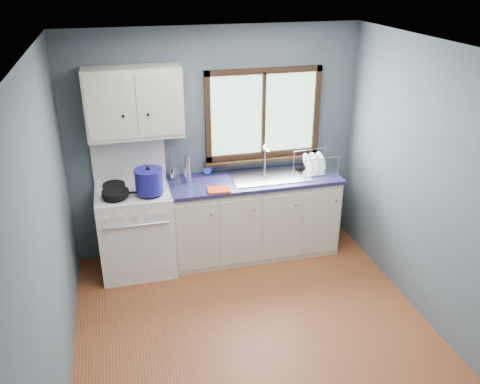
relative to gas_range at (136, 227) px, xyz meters
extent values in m
cube|color=brown|center=(0.95, -1.47, -0.50)|extent=(3.20, 3.60, 0.02)
cube|color=white|center=(0.95, -1.47, 2.02)|extent=(3.20, 3.60, 0.02)
cube|color=#505C64|center=(0.95, 0.34, 0.76)|extent=(3.20, 0.02, 2.50)
cube|color=#505C64|center=(-0.66, -1.47, 0.76)|extent=(0.02, 3.60, 2.50)
cube|color=#505C64|center=(2.56, -1.47, 0.76)|extent=(0.02, 3.60, 2.50)
cube|color=white|center=(0.00, -0.01, -0.03)|extent=(0.76, 0.65, 0.92)
cube|color=white|center=(0.00, 0.30, 0.65)|extent=(0.76, 0.05, 0.44)
cube|color=silver|center=(0.00, -0.01, 0.43)|extent=(0.72, 0.59, 0.01)
cylinder|color=black|center=(-0.18, -0.16, 0.45)|extent=(0.23, 0.23, 0.03)
cylinder|color=black|center=(0.18, -0.16, 0.45)|extent=(0.23, 0.23, 0.03)
cylinder|color=black|center=(-0.18, 0.14, 0.45)|extent=(0.23, 0.23, 0.03)
cylinder|color=black|center=(0.18, 0.14, 0.45)|extent=(0.23, 0.23, 0.03)
cylinder|color=silver|center=(0.00, -0.35, 0.21)|extent=(0.66, 0.02, 0.02)
cube|color=silver|center=(0.00, -0.33, -0.09)|extent=(0.66, 0.01, 0.55)
cube|color=beige|center=(1.31, 0.02, -0.05)|extent=(1.85, 0.60, 0.88)
cube|color=black|center=(1.31, 0.04, -0.45)|extent=(1.85, 0.54, 0.08)
cube|color=#1B1C46|center=(1.31, 0.02, 0.41)|extent=(1.89, 0.64, 0.04)
cube|color=silver|center=(1.49, 0.02, 0.43)|extent=(0.84, 0.46, 0.01)
cube|color=silver|center=(1.29, 0.02, 0.36)|extent=(0.36, 0.40, 0.14)
cube|color=silver|center=(1.69, 0.02, 0.36)|extent=(0.36, 0.40, 0.14)
cylinder|color=silver|center=(1.49, 0.22, 0.57)|extent=(0.02, 0.02, 0.28)
cylinder|color=silver|center=(1.49, 0.15, 0.70)|extent=(0.02, 0.16, 0.02)
sphere|color=silver|center=(1.49, 0.22, 0.71)|extent=(0.04, 0.04, 0.04)
cube|color=#9EC6A8|center=(1.49, 0.32, 1.06)|extent=(1.22, 0.01, 0.92)
cube|color=black|center=(1.49, 0.30, 1.53)|extent=(1.30, 0.05, 0.06)
cube|color=black|center=(1.49, 0.30, 0.59)|extent=(1.30, 0.05, 0.06)
cube|color=black|center=(0.87, 0.30, 1.06)|extent=(0.06, 0.05, 1.00)
cube|color=black|center=(2.10, 0.30, 1.06)|extent=(0.06, 0.05, 1.00)
cube|color=black|center=(1.49, 0.30, 1.06)|extent=(0.03, 0.05, 0.92)
cube|color=black|center=(1.49, 0.27, 0.54)|extent=(1.36, 0.10, 0.03)
cube|color=beige|center=(0.10, 0.16, 1.31)|extent=(0.95, 0.32, 0.70)
cube|color=beige|center=(-0.14, -0.01, 1.31)|extent=(0.44, 0.01, 0.62)
cube|color=beige|center=(0.34, -0.01, 1.31)|extent=(0.44, 0.01, 0.62)
sphere|color=black|center=(-0.02, -0.02, 1.23)|extent=(0.03, 0.03, 0.03)
sphere|color=black|center=(0.22, -0.02, 1.23)|extent=(0.03, 0.03, 0.03)
cylinder|color=black|center=(-0.17, -0.16, 0.49)|extent=(0.31, 0.31, 0.05)
cube|color=black|center=(0.02, -0.19, 0.49)|extent=(0.15, 0.05, 0.02)
cylinder|color=navy|center=(0.17, -0.17, 0.58)|extent=(0.34, 0.34, 0.23)
cylinder|color=navy|center=(0.17, -0.17, 0.70)|extent=(0.36, 0.36, 0.02)
sphere|color=black|center=(0.17, -0.17, 0.73)|extent=(0.05, 0.05, 0.04)
cylinder|color=silver|center=(0.47, 0.21, 0.49)|extent=(0.13, 0.13, 0.13)
cylinder|color=silver|center=(0.49, 0.23, 0.63)|extent=(0.01, 0.01, 0.20)
cylinder|color=silver|center=(0.45, 0.22, 0.65)|extent=(0.01, 0.01, 0.23)
cylinder|color=silver|center=(0.48, 0.20, 0.62)|extent=(0.01, 0.01, 0.18)
cylinder|color=silver|center=(0.59, 0.09, 0.58)|extent=(0.07, 0.07, 0.31)
imported|color=blue|center=(0.82, 0.23, 0.55)|extent=(0.13, 0.13, 0.25)
cube|color=#E74111|center=(0.87, -0.21, 0.43)|extent=(0.24, 0.18, 0.02)
cube|color=silver|center=(2.03, 0.06, 0.43)|extent=(0.45, 0.36, 0.02)
cylinder|color=silver|center=(1.85, -0.11, 0.53)|extent=(0.01, 0.01, 0.20)
cylinder|color=silver|center=(2.25, -0.08, 0.53)|extent=(0.01, 0.01, 0.20)
cylinder|color=silver|center=(1.82, 0.19, 0.53)|extent=(0.01, 0.01, 0.20)
cylinder|color=silver|center=(2.22, 0.23, 0.53)|extent=(0.01, 0.01, 0.20)
cylinder|color=silver|center=(2.05, -0.09, 0.63)|extent=(0.40, 0.04, 0.01)
cylinder|color=silver|center=(2.02, 0.21, 0.63)|extent=(0.40, 0.04, 0.01)
cylinder|color=white|center=(1.93, 0.05, 0.54)|extent=(0.08, 0.23, 0.22)
cylinder|color=white|center=(2.01, 0.06, 0.54)|extent=(0.08, 0.23, 0.22)
cylinder|color=white|center=(2.09, 0.06, 0.54)|extent=(0.08, 0.23, 0.22)
camera|label=1|loc=(-0.09, -4.88, 2.58)|focal=38.00mm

